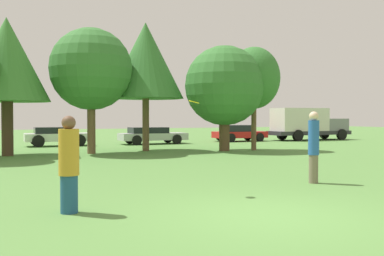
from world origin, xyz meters
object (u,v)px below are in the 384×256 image
tree_3 (91,69)px  tree_6 (254,78)px  tree_4 (146,61)px  parked_car_white (56,136)px  tree_5 (224,86)px  person_thrower (69,164)px  parked_car_silver (152,135)px  frisbee (194,102)px  delivery_truck_grey (307,123)px  person_catcher (314,146)px  tree_2 (7,60)px  parked_car_red (239,133)px

tree_3 → tree_6: 8.55m
tree_4 → parked_car_white: (-3.76, 6.05, -4.09)m
tree_5 → person_thrower: bearing=-129.5°
tree_6 → parked_car_silver: size_ratio=1.25×
tree_4 → person_thrower: bearing=-114.0°
frisbee → tree_4: size_ratio=0.04×
tree_4 → parked_car_silver: 7.28m
parked_car_white → tree_6: bearing=-40.2°
person_thrower → tree_4: tree_4 is taller
frisbee → delivery_truck_grey: delivery_truck_grey is taller
parked_car_silver → frisbee: bearing=-105.9°
delivery_truck_grey → parked_car_silver: bearing=179.3°
tree_6 → delivery_truck_grey: bearing=37.1°
person_catcher → tree_2: tree_2 is taller
person_catcher → tree_6: 12.15m
tree_3 → delivery_truck_grey: tree_3 is taller
delivery_truck_grey → tree_6: bearing=-142.3°
tree_2 → delivery_truck_grey: 22.54m
person_thrower → tree_2: 13.92m
person_thrower → person_catcher: bearing=-0.0°
tree_2 → delivery_truck_grey: size_ratio=0.94×
tree_5 → tree_6: 1.76m
tree_5 → parked_car_silver: size_ratio=1.25×
parked_car_red → frisbee: bearing=-122.8°
parked_car_silver → tree_3: bearing=-130.1°
parked_car_white → parked_car_red: parked_car_red is taller
tree_2 → person_thrower: bearing=-87.2°
tree_4 → parked_car_silver: bearing=67.7°
tree_6 → parked_car_white: 12.61m
person_catcher → delivery_truck_grey: bearing=-137.8°
tree_3 → parked_car_silver: (5.24, 6.12, -3.49)m
frisbee → tree_2: (-3.59, 12.61, 2.27)m
person_catcher → tree_5: tree_5 is taller
frisbee → delivery_truck_grey: bearing=44.9°
person_catcher → parked_car_red: 20.47m
tree_3 → parked_car_white: 7.50m
parked_car_silver → tree_2: bearing=-147.1°
frisbee → tree_3: size_ratio=0.04×
tree_5 → delivery_truck_grey: tree_5 is taller
tree_2 → tree_4: bearing=1.4°
delivery_truck_grey → person_thrower: bearing=-137.5°
tree_3 → person_thrower: bearing=-103.3°
tree_2 → tree_4: size_ratio=0.94×
delivery_truck_grey → parked_car_red: bearing=174.0°
tree_2 → parked_car_silver: (8.99, 5.71, -3.79)m
frisbee → parked_car_red: size_ratio=0.06×
tree_3 → tree_4: size_ratio=0.90×
tree_2 → parked_car_red: 17.44m
parked_car_silver → tree_5: bearing=-77.7°
person_catcher → parked_car_red: (8.70, 18.52, -0.38)m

